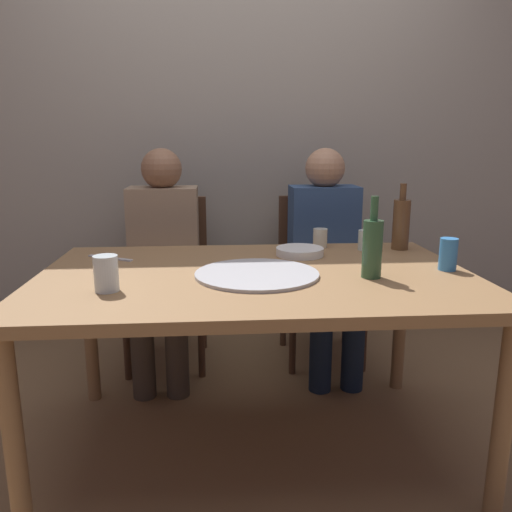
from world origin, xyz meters
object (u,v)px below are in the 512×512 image
(tumbler_far, at_px, (106,273))
(guest_in_sweater, at_px, (163,253))
(soda_can, at_px, (448,254))
(guest_in_beanie, at_px, (326,250))
(tumbler_near, at_px, (320,238))
(chair_right, at_px, (320,266))
(wine_bottle, at_px, (401,223))
(table_knife, at_px, (110,258))
(chair_left, at_px, (167,269))
(dining_table, at_px, (256,290))
(pizza_tray, at_px, (258,274))
(wine_glass, at_px, (365,240))
(beer_bottle, at_px, (372,247))
(plate_stack, at_px, (300,252))

(tumbler_far, xyz_separation_m, guest_in_sweater, (0.08, 0.96, -0.14))
(soda_can, relative_size, guest_in_beanie, 0.10)
(tumbler_near, relative_size, chair_right, 0.10)
(wine_bottle, relative_size, guest_in_sweater, 0.25)
(tumbler_near, relative_size, tumbler_far, 0.73)
(soda_can, distance_m, table_knife, 1.34)
(chair_left, xyz_separation_m, guest_in_beanie, (0.86, -0.15, 0.13))
(tumbler_far, height_order, soda_can, soda_can)
(chair_left, relative_size, chair_right, 1.00)
(wine_bottle, xyz_separation_m, tumbler_near, (-0.35, 0.07, -0.08))
(dining_table, bearing_deg, pizza_tray, -84.79)
(soda_can, bearing_deg, chair_right, 107.38)
(wine_bottle, xyz_separation_m, tumbler_far, (-1.18, -0.56, -0.06))
(chair_right, distance_m, guest_in_beanie, 0.20)
(dining_table, relative_size, wine_glass, 17.76)
(dining_table, xyz_separation_m, soda_can, (0.72, -0.02, 0.13))
(wine_bottle, height_order, chair_left, wine_bottle)
(pizza_tray, distance_m, wine_bottle, 0.80)
(dining_table, bearing_deg, table_knife, 155.51)
(guest_in_beanie, bearing_deg, chair_left, -10.04)
(beer_bottle, relative_size, plate_stack, 1.44)
(soda_can, bearing_deg, dining_table, 178.29)
(wine_glass, distance_m, plate_stack, 0.32)
(plate_stack, relative_size, table_knife, 0.92)
(tumbler_far, bearing_deg, wine_glass, 28.58)
(wine_glass, bearing_deg, guest_in_beanie, 101.64)
(plate_stack, distance_m, table_knife, 0.80)
(wine_glass, relative_size, guest_in_beanie, 0.08)
(wine_bottle, height_order, plate_stack, wine_bottle)
(wine_bottle, relative_size, chair_left, 0.33)
(wine_bottle, distance_m, guest_in_sweater, 1.19)
(wine_glass, bearing_deg, tumbler_far, -151.42)
(pizza_tray, bearing_deg, beer_bottle, -7.73)
(dining_table, relative_size, chair_left, 1.78)
(tumbler_near, relative_size, plate_stack, 0.42)
(beer_bottle, relative_size, wine_glass, 3.23)
(plate_stack, bearing_deg, guest_in_beanie, 65.47)
(tumbler_far, distance_m, plate_stack, 0.85)
(chair_left, bearing_deg, wine_glass, 149.34)
(dining_table, relative_size, tumbler_near, 18.70)
(pizza_tray, relative_size, table_knife, 2.05)
(table_knife, height_order, guest_in_sweater, guest_in_sweater)
(tumbler_near, height_order, table_knife, tumbler_near)
(wine_bottle, height_order, guest_in_beanie, guest_in_beanie)
(dining_table, distance_m, plate_stack, 0.35)
(wine_glass, xyz_separation_m, guest_in_beanie, (-0.08, 0.41, -0.13))
(soda_can, xyz_separation_m, chair_right, (-0.29, 0.93, -0.27))
(wine_bottle, xyz_separation_m, guest_in_beanie, (-0.25, 0.40, -0.20))
(pizza_tray, height_order, tumbler_far, tumbler_far)
(tumbler_far, bearing_deg, soda_can, 8.31)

